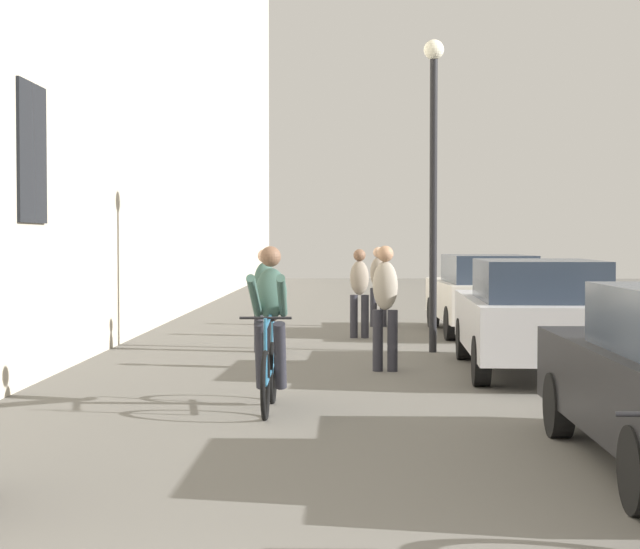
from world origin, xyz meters
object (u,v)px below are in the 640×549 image
(cyclist_on_bicycle, at_px, (270,332))
(parked_car_third, at_px, (484,293))
(pedestrian_furthest, at_px, (378,282))
(pedestrian_near, at_px, (385,301))
(pedestrian_mid, at_px, (265,294))
(pedestrian_far, at_px, (359,288))
(parked_car_second, at_px, (533,314))
(street_lamp, at_px, (433,155))

(cyclist_on_bicycle, distance_m, parked_car_third, 9.38)
(cyclist_on_bicycle, bearing_deg, pedestrian_furthest, 82.05)
(pedestrian_near, xyz_separation_m, pedestrian_mid, (-1.81, 2.36, -0.04))
(cyclist_on_bicycle, relative_size, pedestrian_furthest, 1.08)
(pedestrian_furthest, distance_m, parked_car_third, 2.50)
(cyclist_on_bicycle, xyz_separation_m, pedestrian_furthest, (1.44, 10.31, 0.10))
(pedestrian_far, bearing_deg, cyclist_on_bicycle, -97.44)
(cyclist_on_bicycle, height_order, pedestrian_furthest, cyclist_on_bicycle)
(pedestrian_far, distance_m, parked_car_second, 5.39)
(parked_car_second, bearing_deg, pedestrian_near, 175.55)
(street_lamp, bearing_deg, pedestrian_far, 115.87)
(pedestrian_far, relative_size, street_lamp, 0.33)
(cyclist_on_bicycle, height_order, pedestrian_far, cyclist_on_bicycle)
(pedestrian_mid, height_order, pedestrian_furthest, pedestrian_mid)
(pedestrian_furthest, height_order, parked_car_third, pedestrian_furthest)
(cyclist_on_bicycle, relative_size, pedestrian_mid, 1.08)
(street_lamp, distance_m, parked_car_third, 4.15)
(pedestrian_near, distance_m, pedestrian_mid, 2.97)
(pedestrian_furthest, bearing_deg, parked_car_third, -38.87)
(pedestrian_far, height_order, pedestrian_furthest, pedestrian_furthest)
(pedestrian_furthest, height_order, parked_car_second, pedestrian_furthest)
(pedestrian_near, bearing_deg, street_lamp, 70.88)
(pedestrian_near, xyz_separation_m, parked_car_second, (1.96, -0.15, -0.17))
(pedestrian_mid, xyz_separation_m, pedestrian_far, (1.52, 2.39, -0.01))
(street_lamp, bearing_deg, pedestrian_mid, -178.74)
(pedestrian_far, bearing_deg, pedestrian_mid, -122.40)
(pedestrian_mid, distance_m, pedestrian_furthest, 5.20)
(street_lamp, bearing_deg, parked_car_second, -66.38)
(parked_car_third, bearing_deg, parked_car_second, -90.98)
(pedestrian_mid, xyz_separation_m, parked_car_third, (3.87, 3.27, -0.14))
(pedestrian_far, bearing_deg, parked_car_third, 20.36)
(street_lamp, height_order, parked_car_second, street_lamp)
(street_lamp, distance_m, parked_car_second, 3.64)
(pedestrian_mid, bearing_deg, pedestrian_near, -52.42)
(pedestrian_far, bearing_deg, pedestrian_furthest, 80.39)
(pedestrian_far, xyz_separation_m, parked_car_third, (2.35, 0.87, -0.13))
(pedestrian_mid, bearing_deg, pedestrian_furthest, 68.21)
(street_lamp, bearing_deg, parked_car_third, 69.15)
(cyclist_on_bicycle, distance_m, pedestrian_mid, 5.50)
(pedestrian_furthest, xyz_separation_m, parked_car_second, (1.84, -7.34, -0.13))
(street_lamp, height_order, parked_car_third, street_lamp)
(cyclist_on_bicycle, xyz_separation_m, pedestrian_mid, (-0.49, 5.48, 0.11))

